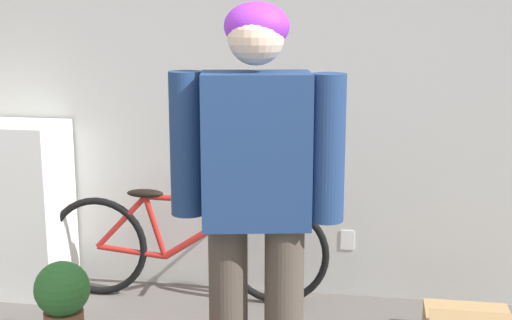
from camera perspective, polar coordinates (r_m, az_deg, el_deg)
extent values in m
cube|color=silver|center=(4.21, 0.14, 6.48)|extent=(8.00, 0.06, 2.60)
cube|color=white|center=(4.33, 7.32, -6.36)|extent=(0.08, 0.01, 0.12)
cylinder|color=#4C4238|center=(3.12, -2.22, -12.39)|extent=(0.17, 0.17, 0.83)
cylinder|color=#4C4238|center=(3.09, 2.25, -12.69)|extent=(0.17, 0.17, 0.83)
cube|color=navy|center=(2.88, 0.00, 0.81)|extent=(0.48, 0.34, 0.63)
cylinder|color=navy|center=(2.93, -5.56, 1.28)|extent=(0.14, 0.14, 0.59)
cylinder|color=navy|center=(2.84, 5.74, 0.92)|extent=(0.14, 0.14, 0.59)
sphere|color=beige|center=(2.82, 0.00, 9.85)|extent=(0.23, 0.23, 0.23)
ellipsoid|color=purple|center=(2.84, 0.06, 10.66)|extent=(0.26, 0.24, 0.19)
torus|color=black|center=(4.42, -12.53, -6.76)|extent=(0.61, 0.07, 0.61)
torus|color=black|center=(4.19, 1.70, -7.54)|extent=(0.61, 0.07, 0.61)
cylinder|color=red|center=(4.37, -9.95, -7.22)|extent=(0.42, 0.05, 0.08)
cylinder|color=red|center=(4.33, -10.73, -4.88)|extent=(0.33, 0.05, 0.34)
cylinder|color=red|center=(4.27, -8.07, -5.32)|extent=(0.14, 0.04, 0.38)
cylinder|color=red|center=(4.20, -3.77, -5.63)|extent=(0.57, 0.06, 0.38)
cylinder|color=red|center=(4.16, -4.54, -3.19)|extent=(0.65, 0.06, 0.05)
cylinder|color=red|center=(4.15, 0.81, -5.52)|extent=(0.16, 0.04, 0.32)
cylinder|color=red|center=(4.10, 0.19, -3.06)|extent=(0.07, 0.04, 0.08)
cylinder|color=red|center=(4.09, 0.47, -2.67)|extent=(0.04, 0.46, 0.02)
ellipsoid|color=black|center=(4.23, -8.86, -2.65)|extent=(0.22, 0.09, 0.05)
sphere|color=#2D6B2D|center=(3.81, -15.25, -9.91)|extent=(0.28, 0.28, 0.28)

